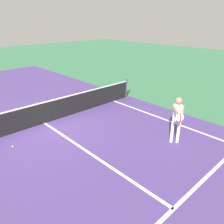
{
  "coord_description": "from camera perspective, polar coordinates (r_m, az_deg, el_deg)",
  "views": [
    {
      "loc": [
        -3.77,
        -8.31,
        4.17
      ],
      "look_at": [
        1.36,
        -2.8,
        1.0
      ],
      "focal_mm": 35.73,
      "sensor_mm": 36.0,
      "label": 1
    }
  ],
  "objects": [
    {
      "name": "player_near",
      "position": [
        8.02,
        16.38,
        -0.8
      ],
      "size": [
        1.05,
        0.8,
        1.73
      ],
      "color": "white",
      "rests_on": "ground_plane"
    },
    {
      "name": "net",
      "position": [
        9.84,
        -17.16,
        -0.17
      ],
      "size": [
        10.2,
        0.09,
        1.07
      ],
      "color": "#33383D",
      "rests_on": "ground_plane"
    },
    {
      "name": "tennis_ball_near_net",
      "position": [
        8.61,
        -24.03,
        -8.07
      ],
      "size": [
        0.07,
        0.07,
        0.07
      ],
      "primitive_type": "sphere",
      "color": "#CCE033",
      "rests_on": "ground_plane"
    },
    {
      "name": "court_surface_inbounds",
      "position": [
        10.03,
        -16.84,
        -2.75
      ],
      "size": [
        10.62,
        24.4,
        0.0
      ],
      "primitive_type": "cube",
      "color": "#4C387A",
      "rests_on": "ground_plane"
    },
    {
      "name": "line_service_near",
      "position": [
        5.93,
        15.44,
        -22.78
      ],
      "size": [
        8.22,
        0.1,
        0.01
      ],
      "primitive_type": "cube",
      "color": "white",
      "rests_on": "ground_plane"
    },
    {
      "name": "ground_plane",
      "position": [
        10.03,
        -16.84,
        -2.76
      ],
      "size": [
        60.0,
        60.0,
        0.0
      ],
      "primitive_type": "plane",
      "color": "#38724C"
    },
    {
      "name": "line_center_service",
      "position": [
        7.6,
        -5.55,
        -10.53
      ],
      "size": [
        0.1,
        6.4,
        0.01
      ],
      "primitive_type": "cube",
      "color": "white",
      "rests_on": "ground_plane"
    }
  ]
}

